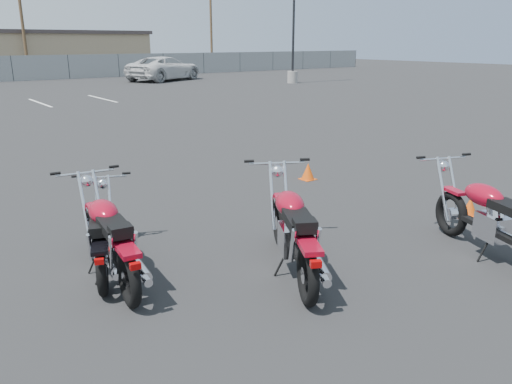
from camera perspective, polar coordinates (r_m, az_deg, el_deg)
ground at (r=7.00m, az=1.64°, el=-6.53°), size 120.00×120.00×0.00m
motorcycle_front_red at (r=6.25m, az=-16.31°, el=-5.08°), size 0.89×2.32×1.14m
motorcycle_second_black at (r=6.53m, az=-17.04°, el=-4.74°), size 1.17×2.02×1.01m
motorcycle_third_red at (r=6.17m, az=4.33°, el=-4.48°), size 1.60×2.31×1.19m
motorcycle_rear_red at (r=7.27m, az=25.45°, el=-2.88°), size 1.32×2.34×1.16m
training_cone_near at (r=10.48m, az=5.96°, el=2.36°), size 0.29×0.29×0.35m
training_cone_far at (r=9.03m, az=23.26°, el=-1.49°), size 0.25×0.25×0.30m
light_pole_east at (r=35.44m, az=4.27°, el=16.68°), size 0.80×0.70×10.37m
tan_building_east at (r=51.00m, az=-21.57°, el=14.69°), size 14.40×9.40×3.70m
utility_pole_c at (r=45.19m, az=-25.23°, el=17.76°), size 1.80×0.24×9.00m
utility_pole_d at (r=53.06m, az=-5.17°, el=18.84°), size 1.80×0.24×9.00m
white_van at (r=38.37m, az=-10.44°, el=14.45°), size 5.54×7.67×2.71m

